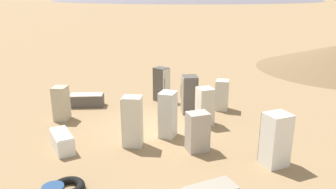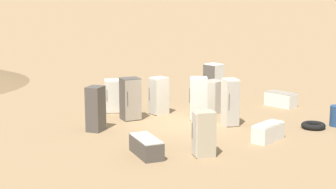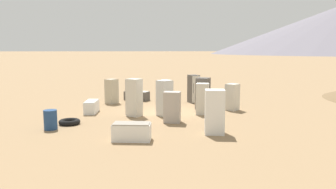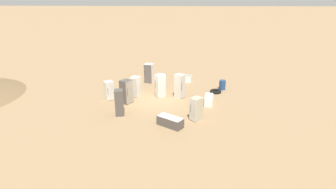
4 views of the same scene
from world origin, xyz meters
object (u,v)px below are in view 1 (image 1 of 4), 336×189
(discarded_fridge_5, at_px, (162,84))
(discarded_fridge_8, at_px, (61,103))
(discarded_fridge_1, at_px, (168,114))
(discarded_fridge_6, at_px, (62,141))
(discarded_fridge_11, at_px, (189,95))
(discarded_fridge_4, at_px, (222,95))
(scrap_tire, at_px, (68,187))
(discarded_fridge_7, at_px, (197,131))
(discarded_fridge_2, at_px, (87,100))
(discarded_fridge_3, at_px, (132,122))
(discarded_fridge_0, at_px, (205,106))
(discarded_fridge_10, at_px, (275,140))

(discarded_fridge_5, height_order, discarded_fridge_8, discarded_fridge_5)
(discarded_fridge_1, distance_m, discarded_fridge_6, 4.13)
(discarded_fridge_6, distance_m, discarded_fridge_11, 6.35)
(discarded_fridge_4, bearing_deg, scrap_tire, 155.04)
(discarded_fridge_5, bearing_deg, discarded_fridge_7, 53.36)
(discarded_fridge_2, relative_size, discarded_fridge_3, 0.92)
(discarded_fridge_8, bearing_deg, scrap_tire, -65.29)
(discarded_fridge_2, xyz_separation_m, discarded_fridge_3, (-0.16, -5.34, 0.66))
(discarded_fridge_0, distance_m, discarded_fridge_11, 1.60)
(discarded_fridge_1, relative_size, discarded_fridge_3, 0.96)
(discarded_fridge_6, bearing_deg, discarded_fridge_11, -171.12)
(discarded_fridge_4, bearing_deg, discarded_fridge_3, 148.96)
(discarded_fridge_5, xyz_separation_m, discarded_fridge_8, (-5.28, 0.20, -0.12))
(discarded_fridge_0, height_order, scrap_tire, discarded_fridge_0)
(discarded_fridge_6, bearing_deg, discarded_fridge_3, 157.51)
(discarded_fridge_4, height_order, discarded_fridge_8, discarded_fridge_8)
(discarded_fridge_11, bearing_deg, discarded_fridge_3, 141.54)
(discarded_fridge_0, height_order, discarded_fridge_10, discarded_fridge_10)
(discarded_fridge_7, xyz_separation_m, discarded_fridge_11, (2.17, 3.35, 0.17))
(discarded_fridge_0, distance_m, discarded_fridge_10, 4.08)
(discarded_fridge_2, relative_size, discarded_fridge_10, 0.98)
(discarded_fridge_4, bearing_deg, discarded_fridge_0, 164.53)
(discarded_fridge_0, relative_size, scrap_tire, 1.70)
(discarded_fridge_1, relative_size, discarded_fridge_10, 1.02)
(discarded_fridge_5, xyz_separation_m, discarded_fridge_7, (-2.04, -5.62, -0.17))
(discarded_fridge_4, height_order, discarded_fridge_6, discarded_fridge_4)
(discarded_fridge_2, relative_size, scrap_tire, 1.83)
(discarded_fridge_5, distance_m, scrap_tire, 8.85)
(discarded_fridge_3, bearing_deg, discarded_fridge_8, 57.32)
(discarded_fridge_6, distance_m, discarded_fridge_8, 3.19)
(discarded_fridge_3, distance_m, discarded_fridge_4, 5.68)
(discarded_fridge_4, distance_m, discarded_fridge_8, 7.63)
(discarded_fridge_5, height_order, scrap_tire, discarded_fridge_5)
(discarded_fridge_0, relative_size, discarded_fridge_2, 0.93)
(discarded_fridge_8, bearing_deg, discarded_fridge_11, 15.24)
(discarded_fridge_2, relative_size, discarded_fridge_11, 0.99)
(scrap_tire, bearing_deg, discarded_fridge_11, 25.35)
(discarded_fridge_1, relative_size, discarded_fridge_4, 1.23)
(discarded_fridge_6, bearing_deg, discarded_fridge_10, 141.83)
(discarded_fridge_2, xyz_separation_m, discarded_fridge_10, (3.13, -9.25, 0.60))
(discarded_fridge_2, distance_m, discarded_fridge_7, 7.17)
(discarded_fridge_4, xyz_separation_m, discarded_fridge_5, (-1.72, 2.84, 0.15))
(discarded_fridge_8, distance_m, discarded_fridge_10, 9.37)
(discarded_fridge_6, relative_size, discarded_fridge_7, 1.01)
(discarded_fridge_2, xyz_separation_m, scrap_tire, (-3.15, -6.93, -0.20))
(discarded_fridge_5, bearing_deg, discarded_fridge_6, 7.94)
(discarded_fridge_2, bearing_deg, discarded_fridge_4, 82.54)
(discarded_fridge_8, relative_size, discarded_fridge_11, 0.86)
(discarded_fridge_3, xyz_separation_m, discarded_fridge_4, (5.56, 1.15, -0.22))
(discarded_fridge_3, bearing_deg, discarded_fridge_11, -28.30)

